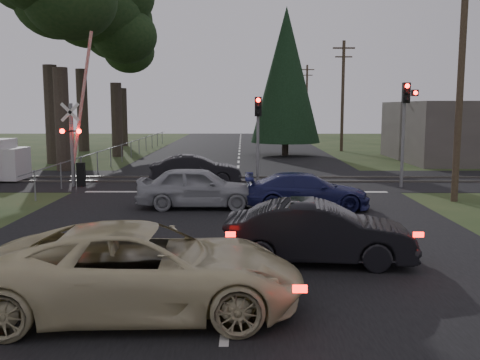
{
  "coord_description": "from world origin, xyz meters",
  "views": [
    {
      "loc": [
        0.29,
        -14.49,
        3.61
      ],
      "look_at": [
        0.2,
        2.51,
        1.3
      ],
      "focal_mm": 40.0,
      "sensor_mm": 36.0,
      "label": 1
    }
  ],
  "objects_px": {
    "dark_hatchback": "(318,233)",
    "utility_pole_near": "(461,78)",
    "utility_pole_mid": "(343,94)",
    "dark_car_far": "(196,170)",
    "traffic_signal_center": "(258,125)",
    "utility_pole_far": "(307,99)",
    "cream_coupe": "(144,269)",
    "silver_car": "(198,187)",
    "traffic_signal_right": "(406,114)",
    "blue_sedan": "(307,191)",
    "crossing_signal": "(77,142)"
  },
  "relations": [
    {
      "from": "crossing_signal",
      "to": "utility_pole_far",
      "type": "height_order",
      "value": "utility_pole_far"
    },
    {
      "from": "utility_pole_near",
      "to": "dark_hatchback",
      "type": "distance_m",
      "value": 11.27
    },
    {
      "from": "traffic_signal_center",
      "to": "utility_pole_far",
      "type": "relative_size",
      "value": 0.46
    },
    {
      "from": "traffic_signal_center",
      "to": "utility_pole_far",
      "type": "xyz_separation_m",
      "value": [
        7.5,
        44.32,
        1.92
      ]
    },
    {
      "from": "utility_pole_far",
      "to": "dark_car_far",
      "type": "height_order",
      "value": "utility_pole_far"
    },
    {
      "from": "utility_pole_far",
      "to": "cream_coupe",
      "type": "height_order",
      "value": "utility_pole_far"
    },
    {
      "from": "traffic_signal_right",
      "to": "utility_pole_mid",
      "type": "height_order",
      "value": "utility_pole_mid"
    },
    {
      "from": "traffic_signal_center",
      "to": "dark_hatchback",
      "type": "xyz_separation_m",
      "value": [
        1.05,
        -13.0,
        -2.09
      ]
    },
    {
      "from": "utility_pole_near",
      "to": "utility_pole_mid",
      "type": "bearing_deg",
      "value": 90.0
    },
    {
      "from": "dark_hatchback",
      "to": "utility_pole_far",
      "type": "bearing_deg",
      "value": -1.36
    },
    {
      "from": "utility_pole_near",
      "to": "utility_pole_far",
      "type": "relative_size",
      "value": 1.0
    },
    {
      "from": "crossing_signal",
      "to": "traffic_signal_center",
      "type": "height_order",
      "value": "crossing_signal"
    },
    {
      "from": "dark_hatchback",
      "to": "utility_pole_near",
      "type": "bearing_deg",
      "value": -32.72
    },
    {
      "from": "utility_pole_near",
      "to": "dark_hatchback",
      "type": "xyz_separation_m",
      "value": [
        -6.45,
        -8.33,
        -4.0
      ]
    },
    {
      "from": "utility_pole_near",
      "to": "dark_hatchback",
      "type": "relative_size",
      "value": 2.06
    },
    {
      "from": "utility_pole_mid",
      "to": "cream_coupe",
      "type": "distance_m",
      "value": 36.98
    },
    {
      "from": "blue_sedan",
      "to": "utility_pole_far",
      "type": "bearing_deg",
      "value": -6.27
    },
    {
      "from": "crossing_signal",
      "to": "dark_hatchback",
      "type": "distance_m",
      "value": 15.34
    },
    {
      "from": "silver_car",
      "to": "blue_sedan",
      "type": "xyz_separation_m",
      "value": [
        3.9,
        -0.23,
        -0.1
      ]
    },
    {
      "from": "cream_coupe",
      "to": "silver_car",
      "type": "relative_size",
      "value": 1.29
    },
    {
      "from": "utility_pole_near",
      "to": "utility_pole_mid",
      "type": "distance_m",
      "value": 24.0
    },
    {
      "from": "silver_car",
      "to": "traffic_signal_right",
      "type": "bearing_deg",
      "value": -60.87
    },
    {
      "from": "cream_coupe",
      "to": "utility_pole_near",
      "type": "bearing_deg",
      "value": -43.96
    },
    {
      "from": "dark_hatchback",
      "to": "traffic_signal_right",
      "type": "bearing_deg",
      "value": -19.93
    },
    {
      "from": "utility_pole_mid",
      "to": "utility_pole_far",
      "type": "relative_size",
      "value": 1.0
    },
    {
      "from": "crossing_signal",
      "to": "traffic_signal_right",
      "type": "relative_size",
      "value": 1.48
    },
    {
      "from": "traffic_signal_center",
      "to": "utility_pole_far",
      "type": "height_order",
      "value": "utility_pole_far"
    },
    {
      "from": "utility_pole_mid",
      "to": "dark_hatchback",
      "type": "bearing_deg",
      "value": -101.29
    },
    {
      "from": "utility_pole_mid",
      "to": "dark_hatchback",
      "type": "xyz_separation_m",
      "value": [
        -6.45,
        -32.33,
        -4.0
      ]
    },
    {
      "from": "traffic_signal_right",
      "to": "utility_pole_mid",
      "type": "distance_m",
      "value": 20.6
    },
    {
      "from": "utility_pole_far",
      "to": "cream_coupe",
      "type": "xyz_separation_m",
      "value": [
        -9.96,
        -60.39,
        -3.94
      ]
    },
    {
      "from": "utility_pole_mid",
      "to": "traffic_signal_right",
      "type": "bearing_deg",
      "value": -92.66
    },
    {
      "from": "cream_coupe",
      "to": "utility_pole_far",
      "type": "bearing_deg",
      "value": -12.16
    },
    {
      "from": "crossing_signal",
      "to": "traffic_signal_right",
      "type": "xyz_separation_m",
      "value": [
        14.82,
        -0.31,
        1.26
      ]
    },
    {
      "from": "traffic_signal_right",
      "to": "utility_pole_near",
      "type": "relative_size",
      "value": 0.52
    },
    {
      "from": "utility_pole_mid",
      "to": "utility_pole_far",
      "type": "height_order",
      "value": "same"
    },
    {
      "from": "traffic_signal_center",
      "to": "dark_car_far",
      "type": "bearing_deg",
      "value": -173.67
    },
    {
      "from": "dark_car_far",
      "to": "traffic_signal_center",
      "type": "bearing_deg",
      "value": -88.84
    },
    {
      "from": "utility_pole_far",
      "to": "crossing_signal",
      "type": "bearing_deg",
      "value": -109.23
    },
    {
      "from": "utility_pole_near",
      "to": "utility_pole_mid",
      "type": "xyz_separation_m",
      "value": [
        0.0,
        24.0,
        0.0
      ]
    },
    {
      "from": "utility_pole_near",
      "to": "silver_car",
      "type": "distance_m",
      "value": 10.7
    },
    {
      "from": "utility_pole_mid",
      "to": "dark_car_far",
      "type": "xyz_separation_m",
      "value": [
        -10.43,
        -19.65,
        -4.03
      ]
    },
    {
      "from": "utility_pole_far",
      "to": "dark_hatchback",
      "type": "height_order",
      "value": "utility_pole_far"
    },
    {
      "from": "dark_hatchback",
      "to": "dark_car_far",
      "type": "relative_size",
      "value": 1.04
    },
    {
      "from": "utility_pole_far",
      "to": "cream_coupe",
      "type": "relative_size",
      "value": 1.59
    },
    {
      "from": "utility_pole_far",
      "to": "utility_pole_near",
      "type": "bearing_deg",
      "value": -90.0
    },
    {
      "from": "utility_pole_mid",
      "to": "blue_sedan",
      "type": "relative_size",
      "value": 2.03
    },
    {
      "from": "dark_hatchback",
      "to": "silver_car",
      "type": "relative_size",
      "value": 1.0
    },
    {
      "from": "crossing_signal",
      "to": "blue_sedan",
      "type": "xyz_separation_m",
      "value": [
        9.85,
        -5.43,
        -1.41
      ]
    },
    {
      "from": "dark_hatchback",
      "to": "blue_sedan",
      "type": "height_order",
      "value": "dark_hatchback"
    }
  ]
}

